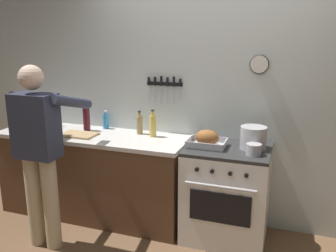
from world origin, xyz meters
name	(u,v)px	position (x,y,z in m)	size (l,w,h in m)	color
wall_back	(214,97)	(0.00, 1.35, 1.30)	(6.00, 0.13, 2.60)	silver
counter_block	(93,174)	(-1.21, 0.99, 0.46)	(2.03, 0.65, 0.90)	brown
stove	(226,193)	(0.22, 0.99, 0.45)	(0.76, 0.67, 0.90)	white
person_cook	(39,146)	(-1.32, 0.32, 0.95)	(0.51, 0.63, 1.66)	#C6B793
roasting_pan	(207,139)	(0.03, 0.96, 0.97)	(0.35, 0.26, 0.16)	#B7B7BC
stock_pot	(253,138)	(0.43, 1.04, 1.00)	(0.23, 0.23, 0.20)	#B7B7BC
saucepan	(254,149)	(0.46, 0.86, 0.95)	(0.13, 0.13, 0.10)	#B7B7BC
cutting_board	(79,135)	(-1.30, 0.89, 0.91)	(0.36, 0.24, 0.02)	tan
bottle_dish_soap	(106,121)	(-1.18, 1.24, 0.98)	(0.06, 0.06, 0.20)	#338CCC
bottle_vinegar	(140,124)	(-0.73, 1.16, 1.00)	(0.06, 0.06, 0.24)	#997F4C
bottle_wine_red	(86,119)	(-1.33, 1.10, 1.03)	(0.07, 0.07, 0.31)	#47141E
bottle_cooking_oil	(153,125)	(-0.57, 1.11, 1.02)	(0.07, 0.07, 0.28)	gold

